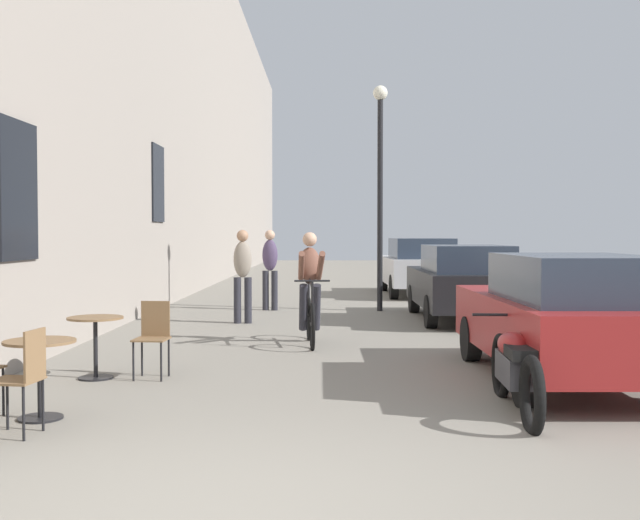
# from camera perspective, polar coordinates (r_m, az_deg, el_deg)

# --- Properties ---
(ground_plane) EXTENTS (88.00, 88.00, 0.00)m
(ground_plane) POSITION_cam_1_polar(r_m,az_deg,el_deg) (4.80, -6.46, -18.56)
(ground_plane) COLOR gray
(building_facade_left) EXTENTS (0.54, 68.00, 11.63)m
(building_facade_left) POSITION_cam_1_polar(r_m,az_deg,el_deg) (19.33, -11.83, 14.26)
(building_facade_left) COLOR gray
(building_facade_left) RESTS_ON ground_plane
(cafe_table_near) EXTENTS (0.64, 0.64, 0.72)m
(cafe_table_near) POSITION_cam_1_polar(r_m,az_deg,el_deg) (7.38, -20.32, -7.21)
(cafe_table_near) COLOR black
(cafe_table_near) RESTS_ON ground_plane
(cafe_chair_near_toward_wall) EXTENTS (0.42, 0.42, 0.89)m
(cafe_chair_near_toward_wall) POSITION_cam_1_polar(r_m,az_deg,el_deg) (6.83, -21.41, -7.98)
(cafe_chair_near_toward_wall) COLOR black
(cafe_chair_near_toward_wall) RESTS_ON ground_plane
(cafe_table_mid) EXTENTS (0.64, 0.64, 0.72)m
(cafe_table_mid) POSITION_cam_1_polar(r_m,az_deg,el_deg) (9.21, -16.54, -5.35)
(cafe_table_mid) COLOR black
(cafe_table_mid) RESTS_ON ground_plane
(cafe_chair_mid_toward_street) EXTENTS (0.40, 0.40, 0.89)m
(cafe_chair_mid_toward_street) POSITION_cam_1_polar(r_m,az_deg,el_deg) (9.12, -12.44, -5.42)
(cafe_chair_mid_toward_street) COLOR black
(cafe_chair_mid_toward_street) RESTS_ON ground_plane
(cyclist_on_bicycle) EXTENTS (0.52, 1.76, 1.74)m
(cyclist_on_bicycle) POSITION_cam_1_polar(r_m,az_deg,el_deg) (11.63, -0.75, -2.33)
(cyclist_on_bicycle) COLOR black
(cyclist_on_bicycle) RESTS_ON ground_plane
(pedestrian_near) EXTENTS (0.35, 0.26, 1.76)m
(pedestrian_near) POSITION_cam_1_polar(r_m,az_deg,el_deg) (14.31, -5.84, -0.80)
(pedestrian_near) COLOR #26262D
(pedestrian_near) RESTS_ON ground_plane
(pedestrian_mid) EXTENTS (0.37, 0.28, 1.77)m
(pedestrian_mid) POSITION_cam_1_polar(r_m,az_deg,el_deg) (16.73, -3.78, -0.38)
(pedestrian_mid) COLOR #26262D
(pedestrian_mid) RESTS_ON ground_plane
(street_lamp) EXTENTS (0.32, 0.32, 4.90)m
(street_lamp) POSITION_cam_1_polar(r_m,az_deg,el_deg) (16.63, 4.54, 6.88)
(street_lamp) COLOR black
(street_lamp) RESTS_ON ground_plane
(parked_car_nearest) EXTENTS (1.76, 4.11, 1.46)m
(parked_car_nearest) POSITION_cam_1_polar(r_m,az_deg,el_deg) (9.01, 17.98, -4.03)
(parked_car_nearest) COLOR maroon
(parked_car_nearest) RESTS_ON ground_plane
(parked_car_second) EXTENTS (1.77, 4.14, 1.47)m
(parked_car_second) POSITION_cam_1_polar(r_m,az_deg,el_deg) (14.98, 10.67, -1.59)
(parked_car_second) COLOR black
(parked_car_second) RESTS_ON ground_plane
(parked_car_third) EXTENTS (1.92, 4.43, 1.57)m
(parked_car_third) POSITION_cam_1_polar(r_m,az_deg,el_deg) (21.03, 7.44, -0.42)
(parked_car_third) COLOR #B7B7BC
(parked_car_third) RESTS_ON ground_plane
(parked_motorcycle) EXTENTS (0.62, 2.15, 0.92)m
(parked_motorcycle) POSITION_cam_1_polar(r_m,az_deg,el_deg) (7.47, 14.47, -7.94)
(parked_motorcycle) COLOR black
(parked_motorcycle) RESTS_ON ground_plane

